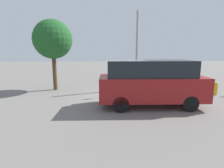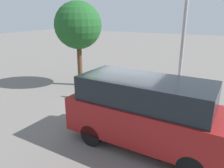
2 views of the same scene
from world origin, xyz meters
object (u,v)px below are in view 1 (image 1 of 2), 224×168
(fire_hydrant, at_px, (216,89))
(parked_van, at_px, (151,82))
(parking_meter_near, at_px, (110,78))
(lamp_post, at_px, (136,66))
(street_tree, at_px, (53,40))

(fire_hydrant, bearing_deg, parked_van, -157.81)
(parking_meter_near, relative_size, lamp_post, 0.29)
(parked_van, relative_size, street_tree, 1.06)
(lamp_post, height_order, street_tree, lamp_post)
(parking_meter_near, relative_size, street_tree, 0.33)
(lamp_post, bearing_deg, parked_van, -92.05)
(parked_van, bearing_deg, lamp_post, 90.47)
(lamp_post, height_order, parked_van, lamp_post)
(parked_van, distance_m, street_tree, 7.19)
(lamp_post, relative_size, parked_van, 1.06)
(parking_meter_near, relative_size, fire_hydrant, 1.95)
(street_tree, height_order, fire_hydrant, street_tree)
(street_tree, bearing_deg, parked_van, -37.01)
(street_tree, bearing_deg, fire_hydrant, -12.58)
(fire_hydrant, bearing_deg, parking_meter_near, 179.77)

